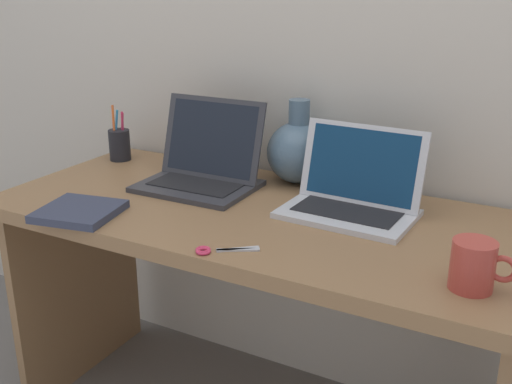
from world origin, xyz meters
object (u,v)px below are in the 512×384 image
(laptop_right, at_px, (354,191))
(scissors, at_px, (216,250))
(laptop_left, at_px, (204,163))
(green_vase, at_px, (298,151))
(pen_cup, at_px, (120,144))
(coffee_mug, at_px, (474,265))
(notebook_stack, at_px, (79,211))

(laptop_right, xyz_separation_m, scissors, (-0.19, -0.39, -0.06))
(laptop_left, relative_size, green_vase, 1.32)
(pen_cup, distance_m, scissors, 0.83)
(coffee_mug, bearing_deg, green_vase, 142.64)
(laptop_right, relative_size, scissors, 2.62)
(pen_cup, bearing_deg, laptop_right, -5.83)
(pen_cup, bearing_deg, notebook_stack, -61.59)
(coffee_mug, bearing_deg, laptop_left, 160.40)
(laptop_left, bearing_deg, notebook_stack, -112.64)
(green_vase, xyz_separation_m, scissors, (0.05, -0.55, -0.10))
(laptop_left, xyz_separation_m, scissors, (0.28, -0.39, -0.06))
(laptop_left, height_order, notebook_stack, laptop_left)
(pen_cup, bearing_deg, green_vase, 6.38)
(laptop_right, bearing_deg, pen_cup, 174.17)
(coffee_mug, height_order, scissors, coffee_mug)
(green_vase, relative_size, coffee_mug, 1.97)
(notebook_stack, height_order, scissors, notebook_stack)
(laptop_right, bearing_deg, notebook_stack, -149.68)
(laptop_right, distance_m, coffee_mug, 0.46)
(green_vase, distance_m, notebook_stack, 0.66)
(coffee_mug, height_order, pen_cup, pen_cup)
(laptop_right, distance_m, notebook_stack, 0.73)
(green_vase, distance_m, coffee_mug, 0.75)
(coffee_mug, bearing_deg, notebook_stack, -175.70)
(coffee_mug, xyz_separation_m, scissors, (-0.55, -0.10, -0.05))
(notebook_stack, relative_size, scissors, 1.47)
(notebook_stack, xyz_separation_m, coffee_mug, (0.98, 0.07, 0.04))
(pen_cup, bearing_deg, laptop_left, -12.18)
(laptop_left, xyz_separation_m, green_vase, (0.24, 0.16, 0.03))
(laptop_right, relative_size, coffee_mug, 2.69)
(laptop_right, relative_size, green_vase, 1.37)
(laptop_right, height_order, pen_cup, laptop_right)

